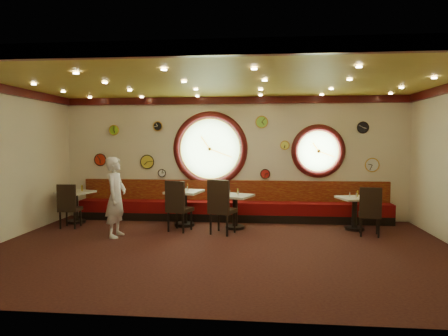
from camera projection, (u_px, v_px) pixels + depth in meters
floor at (221, 249)px, 7.63m from camera, size 9.00×6.00×0.00m
ceiling at (221, 80)px, 7.40m from camera, size 9.00×6.00×0.02m
wall_back at (233, 158)px, 10.49m from camera, size 9.00×0.02×3.20m
wall_front at (194, 182)px, 4.54m from camera, size 9.00×0.02×3.20m
molding_back at (233, 100)px, 10.34m from camera, size 9.00×0.10×0.18m
molding_front at (194, 48)px, 4.48m from camera, size 9.00×0.10×0.18m
banquette_base at (232, 217)px, 10.32m from camera, size 8.00×0.55×0.20m
banquette_seat at (232, 207)px, 10.30m from camera, size 8.00×0.55×0.30m
banquette_back at (233, 191)px, 10.49m from camera, size 8.00×0.10×0.55m
porthole_left_glass at (210, 149)px, 10.53m from camera, size 1.66×0.02×1.66m
porthole_left_frame at (210, 149)px, 10.52m from camera, size 1.98×0.18×1.98m
porthole_left_ring at (210, 149)px, 10.49m from camera, size 1.61×0.03×1.61m
porthole_right_glass at (318, 151)px, 10.26m from camera, size 1.10×0.02×1.10m
porthole_right_frame at (318, 151)px, 10.25m from camera, size 1.38×0.18×1.38m
porthole_right_ring at (318, 151)px, 10.22m from camera, size 1.09×0.03×1.09m
wall_clock_0 at (363, 127)px, 10.08m from camera, size 0.28×0.03×0.28m
wall_clock_1 at (285, 145)px, 10.30m from camera, size 0.22×0.03×0.22m
wall_clock_2 at (158, 126)px, 10.59m from camera, size 0.24×0.03×0.24m
wall_clock_3 at (262, 122)px, 10.32m from camera, size 0.30×0.03×0.30m
wall_clock_4 at (265, 174)px, 10.40m from camera, size 0.24×0.03×0.24m
wall_clock_5 at (147, 162)px, 10.68m from camera, size 0.36×0.03×0.36m
wall_clock_6 at (114, 130)px, 10.71m from camera, size 0.26×0.03×0.26m
wall_clock_7 at (162, 173)px, 10.67m from camera, size 0.20×0.03×0.20m
wall_clock_8 at (372, 165)px, 10.12m from camera, size 0.34×0.03×0.34m
wall_clock_9 at (100, 160)px, 10.80m from camera, size 0.32×0.03×0.32m
table_a at (76, 203)px, 10.03m from camera, size 0.93×0.93×0.80m
table_b at (184, 204)px, 9.68m from camera, size 0.92×0.92×0.86m
table_c at (235, 207)px, 9.38m from camera, size 0.94×0.94×0.80m
table_d at (355, 209)px, 9.24m from camera, size 0.86×0.86×0.76m
chair_a at (68, 203)px, 9.37m from camera, size 0.46×0.46×0.65m
chair_b at (177, 203)px, 9.03m from camera, size 0.62×0.62×0.72m
chair_c at (221, 203)px, 8.75m from camera, size 0.66×0.66×0.76m
chair_d at (370, 208)px, 8.58m from camera, size 0.53×0.53×0.67m
condiment_a_salt at (74, 189)px, 10.12m from camera, size 0.03×0.03×0.09m
condiment_b_salt at (178, 188)px, 9.70m from camera, size 0.04×0.04×0.11m
condiment_c_salt at (230, 192)px, 9.47m from camera, size 0.04×0.04×0.10m
condiment_d_salt at (350, 194)px, 9.33m from camera, size 0.03×0.03×0.10m
condiment_a_pepper at (75, 190)px, 9.93m from camera, size 0.03×0.03×0.09m
condiment_b_pepper at (187, 188)px, 9.66m from camera, size 0.04×0.04×0.11m
condiment_c_pepper at (238, 193)px, 9.27m from camera, size 0.03×0.03×0.10m
condiment_d_pepper at (356, 195)px, 9.21m from camera, size 0.04×0.04×0.10m
condiment_a_bottle at (82, 188)px, 10.07m from camera, size 0.05×0.05×0.14m
condiment_b_bottle at (188, 187)px, 9.74m from camera, size 0.05×0.05×0.16m
condiment_c_bottle at (238, 191)px, 9.48m from camera, size 0.04×0.04×0.14m
condiment_d_bottle at (357, 194)px, 9.30m from camera, size 0.05×0.05×0.15m
waiter at (116, 197)px, 8.56m from camera, size 0.43×0.64×1.72m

